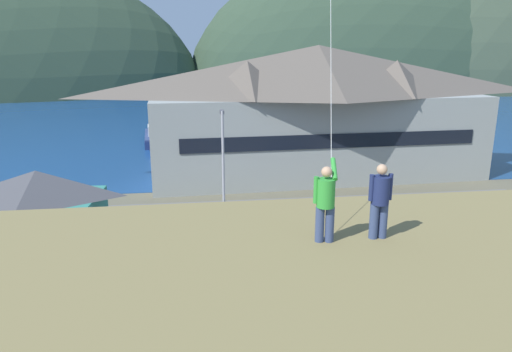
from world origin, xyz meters
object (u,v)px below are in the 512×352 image
storage_shed_near_lot (40,210)px  person_companion (380,199)px  wharf_dock (189,144)px  parked_car_front_row_red (172,234)px  parked_car_back_row_left (169,283)px  harbor_lodge (317,108)px  moored_boat_outer_mooring (216,136)px  parked_car_mid_row_center (22,312)px  moored_boat_wharfside (157,137)px  parking_light_pole (223,160)px  parked_car_mid_row_far (374,224)px  person_kite_flyer (326,201)px  parked_car_lone_by_shed (475,265)px  parked_car_front_row_silver (287,286)px

storage_shed_near_lot → person_companion: (12.32, -15.22, 4.92)m
wharf_dock → parked_car_front_row_red: bearing=-91.4°
storage_shed_near_lot → parked_car_back_row_left: bearing=-43.9°
harbor_lodge → person_companion: harbor_lodge is taller
moored_boat_outer_mooring → parked_car_mid_row_center: moored_boat_outer_mooring is taller
moored_boat_wharfside → parked_car_front_row_red: bearing=-84.6°
person_companion → harbor_lodge: bearing=77.8°
parked_car_mid_row_center → parking_light_pole: 13.99m
parked_car_mid_row_far → parked_car_mid_row_center: bearing=-156.9°
person_kite_flyer → storage_shed_near_lot: bearing=125.9°
parked_car_mid_row_center → person_kite_flyer: 13.25m
parked_car_back_row_left → parked_car_front_row_red: size_ratio=1.02×
wharf_dock → parked_car_mid_row_center: 35.93m
parked_car_back_row_left → wharf_dock: bearing=88.9°
wharf_dock → parked_car_front_row_red: (-0.72, -28.41, 0.71)m
person_kite_flyer → parked_car_mid_row_center: bearing=143.3°
harbor_lodge → storage_shed_near_lot: 23.31m
storage_shed_near_lot → parked_car_lone_by_shed: storage_shed_near_lot is taller
parked_car_mid_row_far → person_companion: size_ratio=2.43×
parked_car_mid_row_far → person_companion: person_companion is taller
parking_light_pole → person_companion: person_companion is taller
wharf_dock → parked_car_mid_row_far: (10.44, -28.43, 0.71)m
parked_car_mid_row_center → parked_car_front_row_red: same height
storage_shed_near_lot → parked_car_mid_row_far: bearing=-4.0°
parked_car_mid_row_far → person_kite_flyer: size_ratio=2.27×
wharf_dock → parking_light_pole: parking_light_pole is taller
parked_car_mid_row_far → parked_car_front_row_silver: bearing=-134.4°
harbor_lodge → parked_car_front_row_red: bearing=-128.0°
moored_boat_wharfside → parked_car_lone_by_shed: 40.72m
harbor_lodge → parked_car_mid_row_center: 28.08m
parked_car_mid_row_far → parking_light_pole: 9.54m
parked_car_back_row_left → parking_light_pole: parking_light_pole is taller
moored_boat_outer_mooring → parked_car_back_row_left: moored_boat_outer_mooring is taller
harbor_lodge → person_kite_flyer: (-7.51, -28.94, 1.48)m
moored_boat_wharfside → parked_car_front_row_silver: moored_boat_wharfside is taller
person_kite_flyer → parked_car_lone_by_shed: bearing=41.3°
moored_boat_outer_mooring → person_companion: 45.77m
parked_car_mid_row_center → storage_shed_near_lot: bearing=101.3°
parked_car_mid_row_far → parked_car_front_row_silver: same height
harbor_lodge → wharf_dock: 18.19m
person_kite_flyer → parked_car_mid_row_far: bearing=63.4°
harbor_lodge → moored_boat_outer_mooring: size_ratio=4.96×
moored_boat_outer_mooring → parked_car_back_row_left: 36.98m
wharf_dock → parked_car_front_row_silver: size_ratio=3.69×
storage_shed_near_lot → parked_car_mid_row_far: size_ratio=1.62×
moored_boat_outer_mooring → person_kite_flyer: bearing=-89.7°
moored_boat_outer_mooring → parked_car_front_row_silver: 37.72m
moored_boat_outer_mooring → parked_car_mid_row_center: size_ratio=1.39×
harbor_lodge → parked_car_mid_row_far: (-0.50, -14.94, -4.70)m
storage_shed_near_lot → person_kite_flyer: person_kite_flyer is taller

